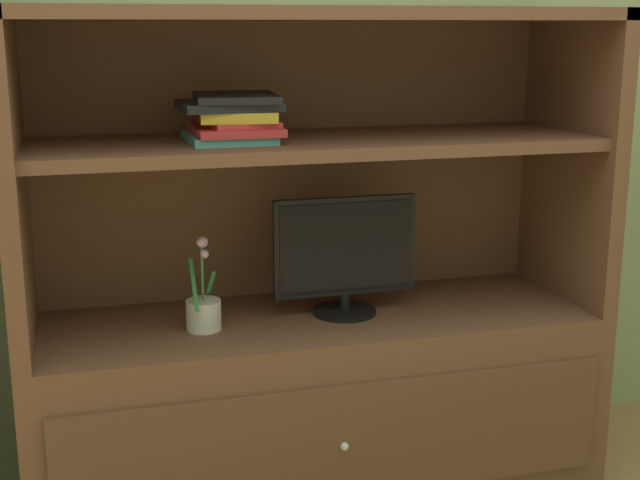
# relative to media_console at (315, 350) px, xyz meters

# --- Properties ---
(painted_rear_wall) EXTENTS (6.00, 0.10, 2.80)m
(painted_rear_wall) POSITION_rel_media_console_xyz_m (0.00, 0.34, 0.93)
(painted_rear_wall) COLOR #8C9E6B
(painted_rear_wall) RESTS_ON ground_plane
(media_console) EXTENTS (1.75, 0.60, 1.50)m
(media_console) POSITION_rel_media_console_xyz_m (0.00, 0.00, 0.00)
(media_console) COLOR brown
(media_console) RESTS_ON ground_plane
(tv_monitor) EXTENTS (0.44, 0.20, 0.37)m
(tv_monitor) POSITION_rel_media_console_xyz_m (0.09, -0.02, 0.31)
(tv_monitor) COLOR black
(tv_monitor) RESTS_ON media_console
(potted_plant) EXTENTS (0.10, 0.13, 0.28)m
(potted_plant) POSITION_rel_media_console_xyz_m (-0.35, -0.05, 0.18)
(potted_plant) COLOR beige
(potted_plant) RESTS_ON media_console
(magazine_stack) EXTENTS (0.29, 0.30, 0.13)m
(magazine_stack) POSITION_rel_media_console_xyz_m (-0.24, -0.01, 0.73)
(magazine_stack) COLOR teal
(magazine_stack) RESTS_ON media_console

